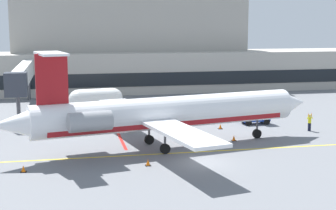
% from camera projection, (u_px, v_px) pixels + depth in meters
% --- Properties ---
extents(ground, '(120.00, 120.00, 0.11)m').
position_uv_depth(ground, '(202.00, 163.00, 42.00)').
color(ground, slate).
extents(terminal_building, '(71.60, 11.21, 16.60)m').
position_uv_depth(terminal_building, '(160.00, 53.00, 86.42)').
color(terminal_building, '#ADA89E').
rests_on(terminal_building, ground).
extents(jet_bridge_west, '(2.40, 22.59, 6.05)m').
position_uv_depth(jet_bridge_west, '(23.00, 76.00, 65.03)').
color(jet_bridge_west, silver).
rests_on(jet_bridge_west, ground).
extents(regional_jet, '(31.07, 23.65, 9.07)m').
position_uv_depth(regional_jet, '(164.00, 113.00, 46.38)').
color(regional_jet, white).
rests_on(regional_jet, ground).
extents(baggage_tug, '(2.56, 3.64, 1.93)m').
position_uv_depth(baggage_tug, '(97.00, 120.00, 55.54)').
color(baggage_tug, silver).
rests_on(baggage_tug, ground).
extents(pushback_tractor, '(3.21, 1.82, 2.35)m').
position_uv_depth(pushback_tractor, '(258.00, 115.00, 57.89)').
color(pushback_tractor, '#19389E').
rests_on(pushback_tractor, ground).
extents(belt_loader, '(3.76, 2.19, 1.96)m').
position_uv_depth(belt_loader, '(173.00, 114.00, 59.14)').
color(belt_loader, '#E5B20C').
rests_on(belt_loader, ground).
extents(fuel_tank, '(7.09, 3.32, 2.94)m').
position_uv_depth(fuel_tank, '(96.00, 99.00, 66.16)').
color(fuel_tank, white).
rests_on(fuel_tank, ground).
extents(marshaller, '(0.83, 0.34, 1.91)m').
position_uv_depth(marshaller, '(310.00, 122.00, 54.11)').
color(marshaller, '#191E33').
rests_on(marshaller, ground).
extents(safety_cone_alpha, '(0.47, 0.47, 0.55)m').
position_uv_depth(safety_cone_alpha, '(220.00, 127.00, 55.26)').
color(safety_cone_alpha, orange).
rests_on(safety_cone_alpha, ground).
extents(safety_cone_bravo, '(0.47, 0.47, 0.55)m').
position_uv_depth(safety_cone_bravo, '(234.00, 138.00, 49.74)').
color(safety_cone_bravo, orange).
rests_on(safety_cone_bravo, ground).
extents(safety_cone_charlie, '(0.47, 0.47, 0.55)m').
position_uv_depth(safety_cone_charlie, '(23.00, 169.00, 39.35)').
color(safety_cone_charlie, orange).
rests_on(safety_cone_charlie, ground).
extents(safety_cone_delta, '(0.47, 0.47, 0.55)m').
position_uv_depth(safety_cone_delta, '(148.00, 163.00, 41.12)').
color(safety_cone_delta, orange).
rests_on(safety_cone_delta, ground).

